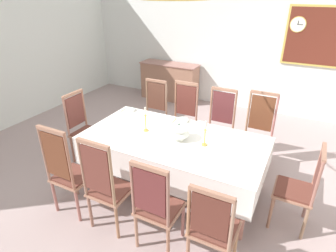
# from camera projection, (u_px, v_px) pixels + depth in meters

# --- Properties ---
(ground) EXTENTS (7.59, 6.44, 0.04)m
(ground) POSITION_uv_depth(u_px,v_px,m) (178.00, 180.00, 4.16)
(ground) COLOR #A58E8E
(back_wall) EXTENTS (7.59, 0.08, 3.14)m
(back_wall) POSITION_uv_depth(u_px,v_px,m) (244.00, 38.00, 6.05)
(back_wall) COLOR silver
(back_wall) RESTS_ON ground
(dining_table) EXTENTS (2.36, 1.21, 0.78)m
(dining_table) POSITION_uv_depth(u_px,v_px,m) (174.00, 143.00, 3.71)
(dining_table) COLOR #A36A57
(dining_table) RESTS_ON ground
(tablecloth) EXTENTS (2.38, 1.23, 0.40)m
(tablecloth) POSITION_uv_depth(u_px,v_px,m) (174.00, 144.00, 3.72)
(tablecloth) COLOR white
(tablecloth) RESTS_ON dining_table
(chair_south_a) EXTENTS (0.44, 0.42, 1.22)m
(chair_south_a) POSITION_uv_depth(u_px,v_px,m) (68.00, 171.00, 3.32)
(chair_south_a) COLOR #9A6F5C
(chair_south_a) RESTS_ON ground
(chair_north_a) EXTENTS (0.44, 0.42, 1.13)m
(chair_north_a) POSITION_uv_depth(u_px,v_px,m) (153.00, 112.00, 4.94)
(chair_north_a) COLOR #9E6151
(chair_north_a) RESTS_ON ground
(chair_south_b) EXTENTS (0.44, 0.42, 1.20)m
(chair_south_b) POSITION_uv_depth(u_px,v_px,m) (106.00, 185.00, 3.08)
(chair_south_b) COLOR #96634B
(chair_south_b) RESTS_ON ground
(chair_north_b) EXTENTS (0.44, 0.42, 1.18)m
(chair_north_b) POSITION_uv_depth(u_px,v_px,m) (183.00, 118.00, 4.71)
(chair_north_b) COLOR #946951
(chair_north_b) RESTS_ON ground
(chair_south_c) EXTENTS (0.44, 0.42, 1.12)m
(chair_south_c) POSITION_uv_depth(u_px,v_px,m) (157.00, 205.00, 2.84)
(chair_south_c) COLOR #9B6A4F
(chair_south_c) RESTS_ON ground
(chair_north_c) EXTENTS (0.44, 0.42, 1.17)m
(chair_north_c) POSITION_uv_depth(u_px,v_px,m) (219.00, 125.00, 4.45)
(chair_north_c) COLOR #9A6A56
(chair_north_c) RESTS_ON ground
(chair_south_d) EXTENTS (0.44, 0.42, 1.06)m
(chair_south_d) POSITION_uv_depth(u_px,v_px,m) (213.00, 227.00, 2.61)
(chair_south_d) COLOR #97665E
(chair_south_d) RESTS_ON ground
(chair_north_d) EXTENTS (0.44, 0.42, 1.20)m
(chair_north_d) POSITION_uv_depth(u_px,v_px,m) (257.00, 133.00, 4.20)
(chair_north_d) COLOR #A37159
(chair_north_d) RESTS_ON ground
(chair_head_west) EXTENTS (0.42, 0.44, 1.13)m
(chair_head_west) POSITION_uv_depth(u_px,v_px,m) (83.00, 127.00, 4.42)
(chair_head_west) COLOR #966D4E
(chair_head_west) RESTS_ON ground
(chair_head_east) EXTENTS (0.42, 0.44, 1.06)m
(chair_head_east) POSITION_uv_depth(u_px,v_px,m) (301.00, 187.00, 3.13)
(chair_head_east) COLOR #996751
(chair_head_east) RESTS_ON ground
(soup_tureen) EXTENTS (0.28, 0.28, 0.22)m
(soup_tureen) POSITION_uv_depth(u_px,v_px,m) (179.00, 131.00, 3.60)
(soup_tureen) COLOR white
(soup_tureen) RESTS_ON tablecloth
(candlestick_west) EXTENTS (0.07, 0.07, 0.35)m
(candlestick_west) POSITION_uv_depth(u_px,v_px,m) (146.00, 122.00, 3.79)
(candlestick_west) COLOR gold
(candlestick_west) RESTS_ON tablecloth
(candlestick_east) EXTENTS (0.07, 0.07, 0.33)m
(candlestick_east) POSITION_uv_depth(u_px,v_px,m) (205.00, 136.00, 3.44)
(candlestick_east) COLOR gold
(candlestick_east) RESTS_ON tablecloth
(bowl_near_left) EXTENTS (0.18, 0.18, 0.04)m
(bowl_near_left) POSITION_uv_depth(u_px,v_px,m) (182.00, 120.00, 4.10)
(bowl_near_left) COLOR white
(bowl_near_left) RESTS_ON tablecloth
(bowl_near_right) EXTENTS (0.16, 0.16, 0.03)m
(bowl_near_right) POSITION_uv_depth(u_px,v_px,m) (130.00, 110.00, 4.47)
(bowl_near_right) COLOR white
(bowl_near_right) RESTS_ON tablecloth
(bowl_far_left) EXTENTS (0.18, 0.18, 0.04)m
(bowl_far_left) POSITION_uv_depth(u_px,v_px,m) (199.00, 124.00, 4.00)
(bowl_far_left) COLOR white
(bowl_far_left) RESTS_ON tablecloth
(spoon_primary) EXTENTS (0.03, 0.18, 0.01)m
(spoon_primary) POSITION_uv_depth(u_px,v_px,m) (176.00, 119.00, 4.18)
(spoon_primary) COLOR gold
(spoon_primary) RESTS_ON tablecloth
(spoon_secondary) EXTENTS (0.03, 0.18, 0.01)m
(spoon_secondary) POSITION_uv_depth(u_px,v_px,m) (126.00, 109.00, 4.54)
(spoon_secondary) COLOR gold
(spoon_secondary) RESTS_ON tablecloth
(sideboard) EXTENTS (1.44, 0.48, 0.90)m
(sideboard) POSITION_uv_depth(u_px,v_px,m) (170.00, 81.00, 6.97)
(sideboard) COLOR #9B6B54
(sideboard) RESTS_ON ground
(mounted_clock) EXTENTS (0.30, 0.06, 0.30)m
(mounted_clock) POSITION_uv_depth(u_px,v_px,m) (298.00, 24.00, 5.42)
(mounted_clock) COLOR #D1B251
(framed_painting) EXTENTS (1.29, 0.05, 1.13)m
(framed_painting) POSITION_uv_depth(u_px,v_px,m) (321.00, 37.00, 5.34)
(framed_painting) COLOR #D1B251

